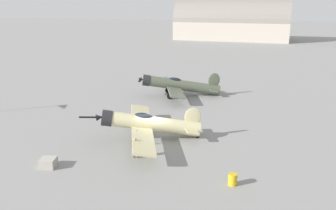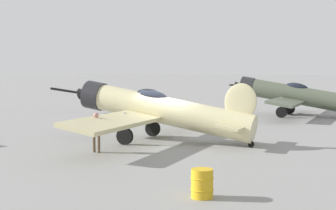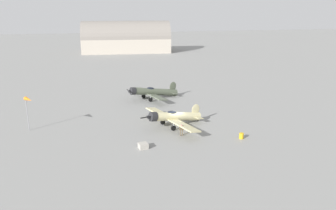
# 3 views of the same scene
# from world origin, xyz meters

# --- Properties ---
(ground_plane) EXTENTS (400.00, 400.00, 0.00)m
(ground_plane) POSITION_xyz_m (0.00, 0.00, 0.00)
(ground_plane) COLOR gray
(airplane_foreground) EXTENTS (12.97, 10.25, 3.01)m
(airplane_foreground) POSITION_xyz_m (-0.16, 0.49, 1.54)
(airplane_foreground) COLOR beige
(airplane_foreground) RESTS_ON ground_plane
(airplane_mid_apron) EXTENTS (11.26, 10.57, 3.10)m
(airplane_mid_apron) POSITION_xyz_m (15.99, 0.66, 1.47)
(airplane_mid_apron) COLOR #4C5442
(airplane_mid_apron) RESTS_ON ground_plane
(ground_crew_mechanic) EXTENTS (0.23, 0.66, 1.71)m
(ground_crew_mechanic) POSITION_xyz_m (-4.21, 0.37, 1.03)
(ground_crew_mechanic) COLOR brown
(ground_crew_mechanic) RESTS_ON ground_plane
(equipment_crate) EXTENTS (1.32, 1.30, 0.69)m
(equipment_crate) POSITION_xyz_m (-7.23, 6.34, 0.35)
(equipment_crate) COLOR #9E998E
(equipment_crate) RESTS_ON ground_plane
(fuel_drum) EXTENTS (0.65, 0.65, 0.81)m
(fuel_drum) POSITION_xyz_m (-7.12, -7.41, 0.40)
(fuel_drum) COLOR gold
(fuel_drum) RESTS_ON ground_plane
(windsock_mast) EXTENTS (1.80, 1.50, 5.18)m
(windsock_mast) POSITION_xyz_m (2.40, 21.21, 4.71)
(windsock_mast) COLOR gray
(windsock_mast) RESTS_ON ground_plane
(distant_hangar) EXTENTS (16.80, 35.73, 13.71)m
(distant_hangar) POSITION_xyz_m (89.41, -2.58, 4.72)
(distant_hangar) COLOR #ADA393
(distant_hangar) RESTS_ON ground_plane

